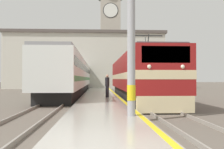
{
  "coord_description": "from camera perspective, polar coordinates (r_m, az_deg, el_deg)",
  "views": [
    {
      "loc": [
        -0.23,
        -5.92,
        1.7
      ],
      "look_at": [
        1.34,
        23.13,
        2.19
      ],
      "focal_mm": 42.0,
      "sensor_mm": 36.0,
      "label": 1
    }
  ],
  "objects": [
    {
      "name": "person_on_platform",
      "position": [
        20.49,
        -1.05,
        -2.34
      ],
      "size": [
        0.34,
        0.34,
        1.78
      ],
      "color": "#23232D",
      "rests_on": "platform"
    },
    {
      "name": "locomotive_train",
      "position": [
        21.86,
        5.33,
        -0.6
      ],
      "size": [
        2.92,
        19.16,
        4.56
      ],
      "color": "black",
      "rests_on": "ground"
    },
    {
      "name": "ground_plane",
      "position": [
        35.96,
        -2.74,
        -3.67
      ],
      "size": [
        200.0,
        200.0,
        0.0
      ],
      "primitive_type": "plane",
      "color": "#60564C"
    },
    {
      "name": "clock_tower",
      "position": [
        62.64,
        -0.4,
        9.62
      ],
      "size": [
        5.7,
        5.7,
        24.61
      ],
      "color": "#ADA393",
      "rests_on": "ground"
    },
    {
      "name": "platform",
      "position": [
        30.96,
        -2.67,
        -3.86
      ],
      "size": [
        3.16,
        140.0,
        0.27
      ],
      "color": "#ADA89E",
      "rests_on": "ground"
    },
    {
      "name": "passenger_train",
      "position": [
        41.4,
        -7.04,
        -0.43
      ],
      "size": [
        2.92,
        52.39,
        3.85
      ],
      "color": "black",
      "rests_on": "ground"
    },
    {
      "name": "station_building",
      "position": [
        48.28,
        -5.73,
        2.98
      ],
      "size": [
        28.02,
        8.76,
        9.98
      ],
      "color": "beige",
      "rests_on": "ground"
    },
    {
      "name": "catenary_mast",
      "position": [
        10.43,
        4.48,
        10.53
      ],
      "size": [
        2.22,
        0.33,
        7.22
      ],
      "color": "#9E9EA3",
      "rests_on": "platform"
    },
    {
      "name": "rail_track_near",
      "position": [
        31.13,
        2.82,
        -4.03
      ],
      "size": [
        2.83,
        140.0,
        0.16
      ],
      "color": "#60564C",
      "rests_on": "ground"
    },
    {
      "name": "rail_track_far",
      "position": [
        31.09,
        -8.37,
        -4.03
      ],
      "size": [
        2.83,
        140.0,
        0.16
      ],
      "color": "#60564C",
      "rests_on": "ground"
    }
  ]
}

